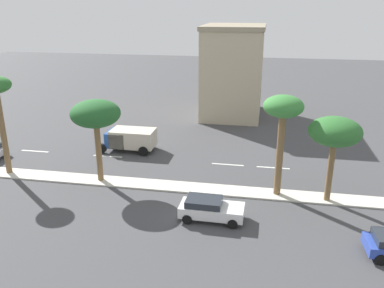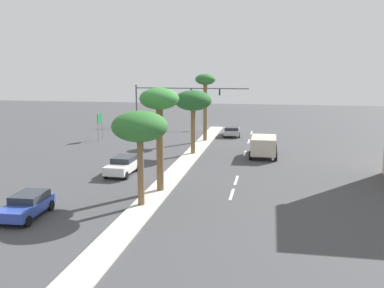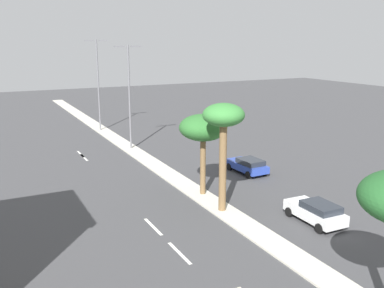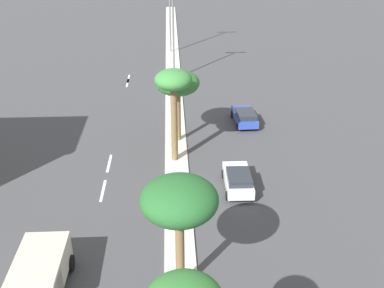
{
  "view_description": "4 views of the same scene",
  "coord_description": "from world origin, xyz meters",
  "px_view_note": "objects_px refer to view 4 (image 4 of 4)",
  "views": [
    {
      "loc": [
        27.13,
        32.5,
        13.38
      ],
      "look_at": [
        0.23,
        27.53,
        3.7
      ],
      "focal_mm": 37.27,
      "sensor_mm": 36.0,
      "label": 1
    },
    {
      "loc": [
        -7.85,
        63.32,
        8.94
      ],
      "look_at": [
        -1.97,
        31.23,
        3.1
      ],
      "focal_mm": 40.56,
      "sensor_mm": 36.0,
      "label": 2
    },
    {
      "loc": [
        -14.54,
        9.77,
        11.43
      ],
      "look_at": [
        -0.19,
        38.28,
        3.84
      ],
      "focal_mm": 40.68,
      "sensor_mm": 36.0,
      "label": 3
    },
    {
      "loc": [
        -0.31,
        2.17,
        17.75
      ],
      "look_at": [
        1.05,
        29.96,
        3.43
      ],
      "focal_mm": 42.72,
      "sensor_mm": 36.0,
      "label": 4
    }
  ],
  "objects_px": {
    "palm_tree_mid": "(174,85)",
    "sedan_blue_trailing": "(245,116)",
    "street_lamp_trailing": "(170,3)",
    "sedan_white_leading": "(238,180)",
    "box_truck": "(39,277)",
    "palm_tree_near": "(179,202)",
    "street_lamp_mid": "(173,24)",
    "palm_tree_rear": "(178,84)"
  },
  "relations": [
    {
      "from": "palm_tree_near",
      "to": "box_truck",
      "type": "xyz_separation_m",
      "value": [
        -7.19,
        -0.09,
        -4.26
      ]
    },
    {
      "from": "sedan_white_leading",
      "to": "palm_tree_near",
      "type": "bearing_deg",
      "value": -114.72
    },
    {
      "from": "palm_tree_near",
      "to": "street_lamp_mid",
      "type": "xyz_separation_m",
      "value": [
        0.13,
        33.43,
        0.97
      ]
    },
    {
      "from": "palm_tree_rear",
      "to": "street_lamp_mid",
      "type": "bearing_deg",
      "value": 90.56
    },
    {
      "from": "palm_tree_mid",
      "to": "street_lamp_mid",
      "type": "bearing_deg",
      "value": 89.38
    },
    {
      "from": "sedan_blue_trailing",
      "to": "street_lamp_mid",
      "type": "bearing_deg",
      "value": 116.02
    },
    {
      "from": "palm_tree_mid",
      "to": "sedan_blue_trailing",
      "type": "bearing_deg",
      "value": 45.47
    },
    {
      "from": "palm_tree_mid",
      "to": "street_lamp_trailing",
      "type": "height_order",
      "value": "street_lamp_trailing"
    },
    {
      "from": "sedan_blue_trailing",
      "to": "box_truck",
      "type": "xyz_separation_m",
      "value": [
        -13.67,
        -20.51,
        0.47
      ]
    },
    {
      "from": "sedan_white_leading",
      "to": "box_truck",
      "type": "xyz_separation_m",
      "value": [
        -11.5,
        -9.47,
        0.42
      ]
    },
    {
      "from": "palm_tree_near",
      "to": "palm_tree_rear",
      "type": "distance_m",
      "value": 17.25
    },
    {
      "from": "palm_tree_rear",
      "to": "street_lamp_mid",
      "type": "xyz_separation_m",
      "value": [
        -0.16,
        16.18,
        1.29
      ]
    },
    {
      "from": "street_lamp_trailing",
      "to": "sedan_blue_trailing",
      "type": "bearing_deg",
      "value": -74.65
    },
    {
      "from": "palm_tree_mid",
      "to": "sedan_blue_trailing",
      "type": "relative_size",
      "value": 1.76
    },
    {
      "from": "palm_tree_mid",
      "to": "palm_tree_rear",
      "type": "xyz_separation_m",
      "value": [
        0.37,
        3.5,
        -1.17
      ]
    },
    {
      "from": "street_lamp_mid",
      "to": "sedan_white_leading",
      "type": "distance_m",
      "value": 25.06
    },
    {
      "from": "palm_tree_near",
      "to": "box_truck",
      "type": "relative_size",
      "value": 1.24
    },
    {
      "from": "palm_tree_near",
      "to": "sedan_blue_trailing",
      "type": "distance_m",
      "value": 21.94
    },
    {
      "from": "palm_tree_near",
      "to": "palm_tree_rear",
      "type": "bearing_deg",
      "value": 89.03
    },
    {
      "from": "palm_tree_mid",
      "to": "street_lamp_mid",
      "type": "relative_size",
      "value": 0.68
    },
    {
      "from": "street_lamp_trailing",
      "to": "palm_tree_mid",
      "type": "bearing_deg",
      "value": -89.8
    },
    {
      "from": "sedan_blue_trailing",
      "to": "box_truck",
      "type": "height_order",
      "value": "box_truck"
    },
    {
      "from": "palm_tree_near",
      "to": "palm_tree_mid",
      "type": "distance_m",
      "value": 13.77
    },
    {
      "from": "palm_tree_mid",
      "to": "box_truck",
      "type": "xyz_separation_m",
      "value": [
        -7.11,
        -13.84,
        -5.12
      ]
    },
    {
      "from": "palm_tree_near",
      "to": "sedan_white_leading",
      "type": "bearing_deg",
      "value": 65.28
    },
    {
      "from": "sedan_blue_trailing",
      "to": "sedan_white_leading",
      "type": "relative_size",
      "value": 1.0
    },
    {
      "from": "street_lamp_trailing",
      "to": "box_truck",
      "type": "xyz_separation_m",
      "value": [
        -7.0,
        -44.81,
        -5.53
      ]
    },
    {
      "from": "palm_tree_rear",
      "to": "sedan_blue_trailing",
      "type": "relative_size",
      "value": 1.45
    },
    {
      "from": "sedan_blue_trailing",
      "to": "palm_tree_mid",
      "type": "bearing_deg",
      "value": -134.53
    },
    {
      "from": "palm_tree_near",
      "to": "sedan_blue_trailing",
      "type": "xyz_separation_m",
      "value": [
        6.49,
        20.42,
        -4.73
      ]
    },
    {
      "from": "palm_tree_mid",
      "to": "street_lamp_mid",
      "type": "height_order",
      "value": "street_lamp_mid"
    },
    {
      "from": "palm_tree_mid",
      "to": "palm_tree_near",
      "type": "bearing_deg",
      "value": -89.68
    },
    {
      "from": "street_lamp_trailing",
      "to": "sedan_white_leading",
      "type": "bearing_deg",
      "value": -82.74
    },
    {
      "from": "street_lamp_mid",
      "to": "sedan_white_leading",
      "type": "xyz_separation_m",
      "value": [
        4.18,
        -24.05,
        -5.65
      ]
    },
    {
      "from": "street_lamp_trailing",
      "to": "sedan_white_leading",
      "type": "relative_size",
      "value": 2.74
    },
    {
      "from": "box_truck",
      "to": "palm_tree_near",
      "type": "bearing_deg",
      "value": 0.74
    },
    {
      "from": "palm_tree_mid",
      "to": "street_lamp_mid",
      "type": "xyz_separation_m",
      "value": [
        0.21,
        19.69,
        0.11
      ]
    },
    {
      "from": "street_lamp_trailing",
      "to": "sedan_white_leading",
      "type": "distance_m",
      "value": 36.12
    },
    {
      "from": "box_truck",
      "to": "palm_tree_mid",
      "type": "bearing_deg",
      "value": 62.8
    },
    {
      "from": "sedan_white_leading",
      "to": "palm_tree_mid",
      "type": "bearing_deg",
      "value": 135.17
    },
    {
      "from": "street_lamp_mid",
      "to": "sedan_blue_trailing",
      "type": "relative_size",
      "value": 2.6
    },
    {
      "from": "palm_tree_mid",
      "to": "box_truck",
      "type": "relative_size",
      "value": 1.41
    }
  ]
}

